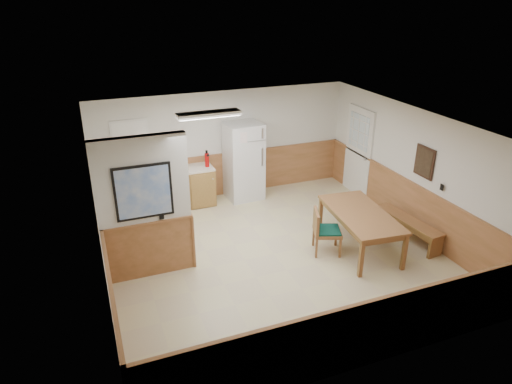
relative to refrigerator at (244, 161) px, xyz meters
name	(u,v)px	position (x,y,z in m)	size (l,w,h in m)	color
ground	(274,254)	(-0.35, -2.63, -0.91)	(6.00, 6.00, 0.00)	#C6B58E
ceiling	(276,125)	(-0.35, -2.63, 1.59)	(6.00, 6.00, 0.02)	white
back_wall	(224,144)	(-0.35, 0.37, 0.34)	(6.00, 0.02, 2.50)	silver
right_wall	(413,171)	(2.65, -2.63, 0.34)	(0.02, 6.00, 2.50)	silver
left_wall	(98,222)	(-3.35, -2.63, 0.34)	(0.02, 6.00, 2.50)	silver
wainscot_back	(225,175)	(-0.35, 0.35, -0.41)	(6.00, 0.04, 1.00)	#AF6F46
wainscot_right	(407,205)	(2.63, -2.63, -0.41)	(0.04, 6.00, 1.00)	#AF6F46
wainscot_left	(106,263)	(-3.33, -2.63, -0.41)	(0.04, 6.00, 1.00)	#AF6F46
partition_wall	(145,210)	(-2.60, -2.43, 0.32)	(1.50, 0.20, 2.50)	silver
kitchen_counter	(178,188)	(-1.56, 0.05, -0.45)	(2.20, 0.61, 1.00)	olive
exterior_door	(358,152)	(2.61, -0.73, 0.14)	(0.07, 1.02, 2.15)	white
kitchen_window	(131,142)	(-2.45, 0.35, 0.64)	(0.80, 0.04, 1.00)	white
wall_painting	(424,162)	(2.61, -2.93, 0.64)	(0.04, 0.50, 0.60)	black
fluorescent_fixture	(208,114)	(-1.15, -1.33, 1.54)	(1.20, 0.30, 0.09)	white
refrigerator	(244,161)	(0.00, 0.00, 0.00)	(0.84, 0.75, 1.82)	silver
dining_table	(361,217)	(1.24, -3.00, -0.25)	(1.14, 1.99, 0.75)	brown
dining_bench	(408,224)	(2.32, -3.08, -0.57)	(0.49, 1.56, 0.45)	brown
dining_chair	(322,228)	(0.52, -2.87, -0.41)	(0.81, 0.68, 0.85)	brown
fire_extinguisher	(207,160)	(-0.87, 0.00, 0.16)	(0.12, 0.12, 0.38)	#B2090A
soap_bottle	(137,170)	(-2.41, 0.04, 0.11)	(0.07, 0.07, 0.23)	#188434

